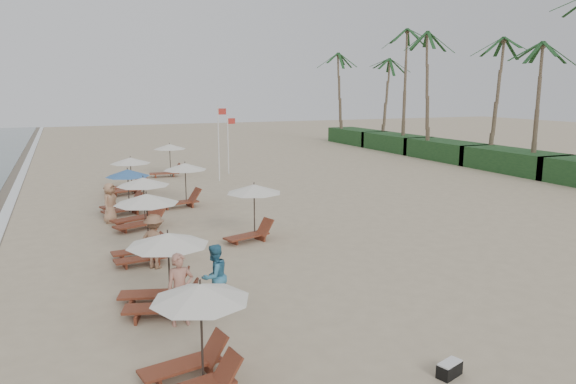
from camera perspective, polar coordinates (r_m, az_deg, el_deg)
name	(u,v)px	position (r m, az deg, el deg)	size (l,w,h in m)	color
ground	(349,272)	(17.86, 6.56, -8.55)	(160.00, 160.00, 0.00)	tan
shrub_hedge	(514,161)	(42.40, 23.05, 3.09)	(3.20, 53.00, 1.60)	#193D1C
palm_row	(513,33)	(42.84, 23.00, 15.40)	(7.00, 52.00, 12.30)	brown
lounger_station_0	(192,335)	(11.17, -10.25, -14.88)	(2.33, 2.02, 2.16)	brown
lounger_station_1	(161,271)	(15.00, -13.46, -8.22)	(2.58, 2.29, 2.13)	brown
lounger_station_2	(142,225)	(19.25, -15.35, -3.45)	(2.45, 2.25, 2.39)	brown
lounger_station_3	(138,203)	(24.05, -15.73, -1.15)	(2.68, 2.52, 2.19)	brown
lounger_station_4	(124,192)	(27.15, -17.21, 0.05)	(2.53, 2.28, 2.13)	brown
lounger_station_5	(126,176)	(32.22, -16.95, 1.63)	(2.78, 2.63, 2.08)	brown
inland_station_0	(251,205)	(21.17, -3.97, -1.40)	(2.64, 2.24, 2.22)	brown
inland_station_1	(182,182)	(27.71, -11.34, 1.11)	(2.81, 2.24, 2.22)	brown
inland_station_2	(167,157)	(37.80, -12.82, 3.68)	(2.73, 2.24, 2.22)	brown
beachgoer_near	(180,290)	(13.97, -11.48, -10.22)	(0.69, 0.45, 1.89)	#A66D5A
beachgoer_mid_a	(214,276)	(14.91, -7.89, -8.92)	(0.87, 0.68, 1.80)	teal
beachgoer_mid_b	(155,241)	(18.45, -14.11, -5.14)	(1.20, 0.69, 1.86)	#8A6146
beachgoer_far_b	(110,203)	(25.29, -18.54, -1.11)	(0.89, 0.58, 1.83)	tan
duffel_bag	(449,369)	(12.24, 16.92, -17.69)	(0.64, 0.45, 0.32)	black
flag_pole_near	(219,140)	(35.09, -7.41, 5.58)	(0.59, 0.08, 4.94)	silver
flag_pole_far	(229,142)	(38.10, -6.39, 5.40)	(0.60, 0.08, 4.16)	silver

